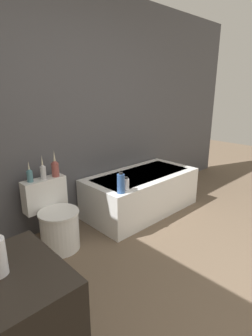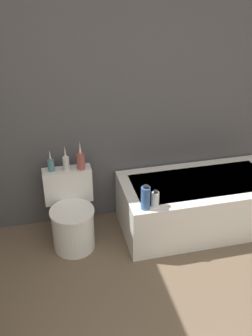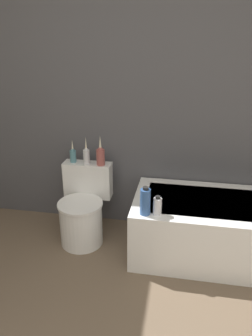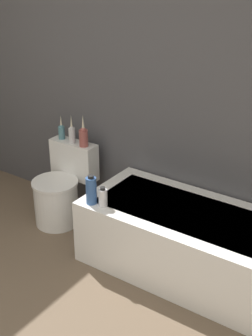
% 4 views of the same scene
% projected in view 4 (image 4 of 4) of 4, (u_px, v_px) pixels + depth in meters
% --- Properties ---
extents(wall_back_tiled, '(6.40, 0.06, 2.60)m').
position_uv_depth(wall_back_tiled, '(122.00, 70.00, 3.68)').
color(wall_back_tiled, '#4C4C51').
rests_on(wall_back_tiled, ground_plane).
extents(bathtub, '(1.47, 0.73, 0.50)m').
position_uv_depth(bathtub, '(184.00, 240.00, 3.39)').
color(bathtub, white).
rests_on(bathtub, ground).
extents(toilet, '(0.44, 0.53, 0.67)m').
position_uv_depth(toilet, '(61.00, 190.00, 4.02)').
color(toilet, white).
rests_on(toilet, ground).
extents(vase_gold, '(0.06, 0.06, 0.21)m').
position_uv_depth(vase_gold, '(61.00, 131.00, 4.03)').
color(vase_gold, teal).
rests_on(vase_gold, toilet).
extents(vase_silver, '(0.06, 0.06, 0.25)m').
position_uv_depth(vase_silver, '(72.00, 134.00, 3.95)').
color(vase_silver, silver).
rests_on(vase_silver, toilet).
extents(vase_bronze, '(0.08, 0.08, 0.27)m').
position_uv_depth(vase_bronze, '(83.00, 136.00, 3.87)').
color(vase_bronze, '#994C47').
rests_on(vase_bronze, toilet).
extents(shampoo_bottle_tall, '(0.08, 0.08, 0.22)m').
position_uv_depth(shampoo_bottle_tall, '(91.00, 190.00, 3.34)').
color(shampoo_bottle_tall, '#335999').
rests_on(shampoo_bottle_tall, bathtub).
extents(shampoo_bottle_short, '(0.06, 0.06, 0.15)m').
position_uv_depth(shampoo_bottle_short, '(103.00, 197.00, 3.33)').
color(shampoo_bottle_short, silver).
rests_on(shampoo_bottle_short, bathtub).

